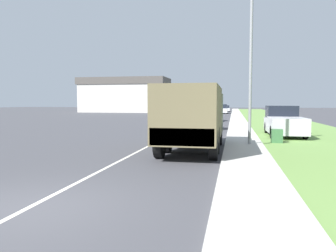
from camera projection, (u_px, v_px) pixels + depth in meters
ground_plane at (204, 117)px, 45.61m from camera, size 180.00×180.00×0.00m
lane_centre_stripe at (204, 117)px, 45.61m from camera, size 0.12×120.00×0.00m
sidewalk_right at (237, 117)px, 44.72m from camera, size 1.80×120.00×0.12m
grass_strip_right at (271, 118)px, 43.86m from camera, size 7.00×120.00×0.02m
military_truck at (193, 115)px, 14.00m from camera, size 2.32×6.56×2.74m
car_nearest_ahead at (204, 120)px, 25.16m from camera, size 1.76×4.35×1.70m
car_second_ahead at (212, 115)px, 36.58m from camera, size 1.77×4.14×1.57m
car_third_ahead at (192, 112)px, 47.31m from camera, size 1.86×4.35×1.75m
car_fourth_ahead at (223, 109)px, 62.49m from camera, size 1.75×4.66×1.74m
car_farthest_ahead at (226, 109)px, 75.72m from camera, size 1.88×4.11×1.42m
pickup_truck at (284, 122)px, 20.64m from camera, size 2.03×5.16×1.86m
lamp_post at (247, 51)px, 15.35m from camera, size 1.69×0.24×7.40m
utility_box at (277, 136)px, 16.88m from camera, size 0.55×0.45×0.70m
building_distant at (125, 95)px, 70.59m from camera, size 18.73×8.74×7.31m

